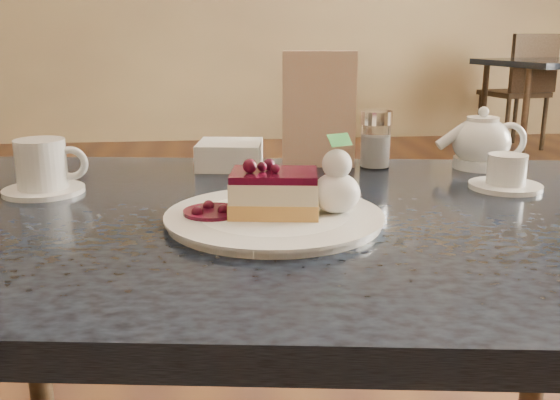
{
  "coord_description": "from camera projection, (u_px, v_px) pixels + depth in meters",
  "views": [
    {
      "loc": [
        -0.09,
        -0.81,
        0.98
      ],
      "look_at": [
        -0.01,
        -0.09,
        0.78
      ],
      "focal_mm": 40.0,
      "sensor_mm": 36.0,
      "label": 1
    }
  ],
  "objects": [
    {
      "name": "coffee_set",
      "position": [
        43.0,
        169.0,
        0.98
      ],
      "size": [
        0.14,
        0.13,
        0.09
      ],
      "color": "white",
      "rests_on": "main_table"
    },
    {
      "name": "main_table",
      "position": [
        276.0,
        263.0,
        0.91
      ],
      "size": [
        1.27,
        0.94,
        0.73
      ],
      "rotation": [
        0.0,
        0.0,
        -0.15
      ],
      "color": "#1C2536",
      "rests_on": "ground"
    },
    {
      "name": "menu_card",
      "position": [
        319.0,
        110.0,
        1.17
      ],
      "size": [
        0.14,
        0.05,
        0.21
      ],
      "primitive_type": "cube",
      "rotation": [
        0.0,
        0.0,
        -0.15
      ],
      "color": "beige",
      "rests_on": "main_table"
    },
    {
      "name": "berry_sauce",
      "position": [
        212.0,
        212.0,
        0.83
      ],
      "size": [
        0.08,
        0.08,
        0.01
      ],
      "primitive_type": "cylinder",
      "color": "black",
      "rests_on": "dessert_plate"
    },
    {
      "name": "bg_table_far_right",
      "position": [
        554.0,
        155.0,
        4.73
      ],
      "size": [
        1.19,
        1.9,
        1.26
      ],
      "rotation": [
        0.0,
        0.0,
        0.21
      ],
      "color": "#1C2536",
      "rests_on": "ground"
    },
    {
      "name": "tea_set",
      "position": [
        485.0,
        149.0,
        1.13
      ],
      "size": [
        0.16,
        0.27,
        0.1
      ],
      "color": "white",
      "rests_on": "main_table"
    },
    {
      "name": "napkin_stack",
      "position": [
        230.0,
        155.0,
        1.17
      ],
      "size": [
        0.13,
        0.13,
        0.05
      ],
      "primitive_type": "cube",
      "rotation": [
        0.0,
        0.0,
        -0.15
      ],
      "color": "white",
      "rests_on": "main_table"
    },
    {
      "name": "cheesecake_slice",
      "position": [
        274.0,
        193.0,
        0.83
      ],
      "size": [
        0.13,
        0.1,
        0.06
      ],
      "rotation": [
        0.0,
        0.0,
        -0.15
      ],
      "color": "gold",
      "rests_on": "dessert_plate"
    },
    {
      "name": "dessert_plate",
      "position": [
        274.0,
        218.0,
        0.84
      ],
      "size": [
        0.29,
        0.29,
        0.01
      ],
      "primitive_type": "cylinder",
      "color": "white",
      "rests_on": "main_table"
    },
    {
      "name": "whipped_cream",
      "position": [
        336.0,
        193.0,
        0.84
      ],
      "size": [
        0.06,
        0.06,
        0.06
      ],
      "color": "white",
      "rests_on": "dessert_plate"
    },
    {
      "name": "sugar_shaker",
      "position": [
        376.0,
        139.0,
        1.16
      ],
      "size": [
        0.06,
        0.06,
        0.11
      ],
      "color": "white",
      "rests_on": "main_table"
    }
  ]
}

